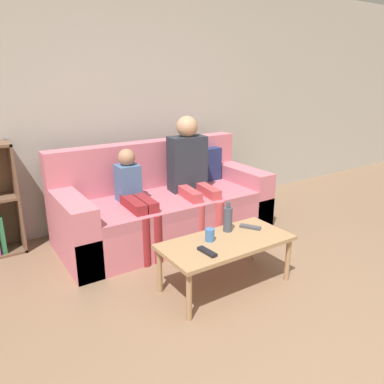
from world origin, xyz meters
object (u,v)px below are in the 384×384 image
person_adult (191,168)px  tv_remote_1 (207,252)px  couch (165,207)px  person_child (135,196)px  cup_near (210,235)px  coffee_table (226,245)px  bottle (228,219)px  tv_remote_0 (250,227)px

person_adult → tv_remote_1: bearing=-110.9°
couch → person_child: bearing=-157.7°
couch → person_adult: bearing=-18.8°
cup_near → tv_remote_1: 0.21m
coffee_table → bottle: size_ratio=4.11×
coffee_table → person_adult: person_adult is taller
person_adult → cup_near: person_adult is taller
coffee_table → tv_remote_0: tv_remote_0 is taller
person_adult → bottle: bearing=-97.5°
cup_near → bottle: (0.23, 0.07, 0.06)m
coffee_table → cup_near: bearing=150.2°
tv_remote_0 → bottle: (-0.19, 0.06, 0.09)m
cup_near → tv_remote_0: 0.42m
person_child → tv_remote_0: size_ratio=5.52×
person_child → tv_remote_0: 1.07m
person_adult → couch: bearing=168.1°
person_child → bottle: person_child is taller
coffee_table → tv_remote_0: 0.32m
person_child → coffee_table: bearing=-70.2°
person_adult → tv_remote_0: (-0.04, -0.94, -0.29)m
coffee_table → cup_near: cup_near is taller
person_adult → tv_remote_0: person_adult is taller
tv_remote_1 → bottle: (0.36, 0.22, 0.09)m
coffee_table → bottle: (0.12, 0.13, 0.15)m
bottle → tv_remote_1: bearing=-148.0°
tv_remote_1 → bottle: bottle is taller
coffee_table → tv_remote_1: tv_remote_1 is taller
tv_remote_0 → person_adult: bearing=55.6°
cup_near → tv_remote_1: (-0.13, -0.15, -0.04)m
person_child → cup_near: 0.91m
coffee_table → person_adult: 1.13m
person_adult → cup_near: bearing=-108.4°
person_adult → bottle: 0.94m
person_adult → tv_remote_0: bearing=-85.4°
couch → coffee_table: bearing=-94.4°
coffee_table → person_adult: bearing=71.3°
tv_remote_0 → bottle: bearing=130.6°
person_child → tv_remote_1: 1.05m
couch → person_adult: person_adult is taller
couch → tv_remote_1: bearing=-105.3°
person_adult → person_child: person_adult is taller
couch → person_adult: (0.26, -0.09, 0.39)m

